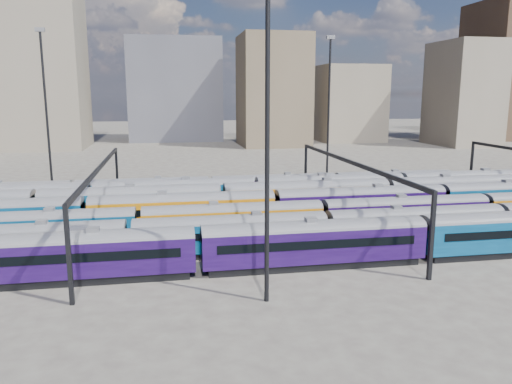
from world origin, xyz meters
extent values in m
plane|color=#46403B|center=(0.00, 0.00, 0.00)|extent=(500.00, 500.00, 0.00)
cube|color=black|center=(-20.77, -15.00, 0.37)|extent=(20.07, 2.60, 0.74)
cube|color=#170734|center=(-20.77, -15.00, 2.27)|extent=(21.12, 3.06, 3.06)
cylinder|color=#4C4C51|center=(-20.77, -15.00, 3.80)|extent=(21.12, 3.06, 3.06)
cube|color=black|center=(-20.77, -16.55, 2.64)|extent=(18.59, 0.06, 0.79)
cube|color=black|center=(-20.77, -13.45, 2.64)|extent=(18.59, 0.06, 0.79)
cube|color=slate|center=(-20.77, -15.00, 4.62)|extent=(1.06, 0.95, 0.37)
cube|color=black|center=(0.95, -15.00, 0.37)|extent=(20.07, 2.60, 0.74)
cube|color=#170734|center=(0.95, -15.00, 2.27)|extent=(21.12, 3.06, 3.06)
cylinder|color=#4C4C51|center=(0.95, -15.00, 3.80)|extent=(21.12, 3.06, 3.06)
cube|color=black|center=(0.95, -16.55, 2.64)|extent=(18.59, 0.06, 0.79)
cube|color=black|center=(0.95, -13.45, 2.64)|extent=(18.59, 0.06, 0.79)
cube|color=slate|center=(0.95, -15.00, 4.62)|extent=(1.06, 0.95, 0.37)
cube|color=black|center=(22.68, -13.45, 2.64)|extent=(18.59, 0.06, 0.79)
cube|color=black|center=(-26.26, -10.00, 0.34)|extent=(18.44, 2.39, 0.68)
cube|color=#170734|center=(-26.26, -10.00, 2.09)|extent=(19.41, 2.81, 2.81)
cylinder|color=#4C4C51|center=(-26.26, -10.00, 3.49)|extent=(19.41, 2.81, 2.81)
cube|color=black|center=(-26.26, -11.43, 2.42)|extent=(17.08, 0.06, 0.73)
cube|color=black|center=(-26.26, -8.57, 2.42)|extent=(17.08, 0.06, 0.73)
cube|color=slate|center=(-26.26, -10.00, 4.24)|extent=(0.97, 0.87, 0.34)
cube|color=black|center=(-6.24, -10.00, 0.34)|extent=(18.44, 2.39, 0.68)
cube|color=#053254|center=(-6.24, -10.00, 2.09)|extent=(19.41, 2.81, 2.81)
cylinder|color=#4C4C51|center=(-6.24, -10.00, 3.49)|extent=(19.41, 2.81, 2.81)
cube|color=black|center=(-6.24, -11.43, 2.42)|extent=(17.08, 0.06, 0.73)
cube|color=black|center=(-6.24, -8.57, 2.42)|extent=(17.08, 0.06, 0.73)
cube|color=slate|center=(-6.24, -10.00, 4.24)|extent=(0.97, 0.87, 0.34)
cube|color=black|center=(13.77, -10.00, 0.34)|extent=(18.44, 2.39, 0.68)
cube|color=#AA6006|center=(13.77, -10.00, 2.09)|extent=(19.41, 2.81, 2.81)
cylinder|color=#4C4C51|center=(13.77, -10.00, 3.49)|extent=(19.41, 2.81, 2.81)
cube|color=black|center=(13.77, -11.43, 2.42)|extent=(17.08, 0.06, 0.73)
cube|color=black|center=(13.77, -8.57, 2.42)|extent=(17.08, 0.06, 0.73)
cube|color=slate|center=(13.77, -10.00, 4.24)|extent=(0.97, 0.87, 0.34)
cube|color=black|center=(-25.81, -5.00, 0.35)|extent=(18.87, 2.45, 0.70)
cube|color=#053254|center=(-25.81, -5.00, 2.14)|extent=(19.87, 2.88, 2.88)
cylinder|color=#4C4C51|center=(-25.81, -5.00, 3.58)|extent=(19.87, 2.88, 2.88)
cube|color=black|center=(-25.81, -6.46, 2.48)|extent=(17.48, 0.06, 0.74)
cube|color=black|center=(-25.81, -3.54, 2.48)|extent=(17.48, 0.06, 0.74)
cube|color=slate|center=(-25.81, -5.00, 4.34)|extent=(0.99, 0.89, 0.35)
cube|color=black|center=(-5.34, -5.00, 0.35)|extent=(18.87, 2.45, 0.70)
cube|color=#AA6006|center=(-5.34, -5.00, 2.14)|extent=(19.87, 2.88, 2.88)
cylinder|color=#4C4C51|center=(-5.34, -5.00, 3.58)|extent=(19.87, 2.88, 2.88)
cube|color=black|center=(-5.34, -6.46, 2.48)|extent=(17.48, 0.06, 0.74)
cube|color=black|center=(-5.34, -3.54, 2.48)|extent=(17.48, 0.06, 0.74)
cube|color=slate|center=(-5.34, -5.00, 4.34)|extent=(0.99, 0.89, 0.35)
cube|color=black|center=(15.12, -5.00, 0.35)|extent=(18.87, 2.45, 0.70)
cube|color=#170734|center=(15.12, -5.00, 2.14)|extent=(19.87, 2.88, 2.88)
cylinder|color=#4C4C51|center=(15.12, -5.00, 3.58)|extent=(19.87, 2.88, 2.88)
cube|color=black|center=(15.12, -6.46, 2.48)|extent=(17.48, 0.06, 0.74)
cube|color=black|center=(15.12, -3.54, 2.48)|extent=(17.48, 0.06, 0.74)
cube|color=slate|center=(15.12, -5.00, 4.34)|extent=(0.99, 0.89, 0.35)
cube|color=black|center=(-10.66, 0.00, 0.38)|extent=(20.51, 2.66, 0.76)
cube|color=#AA6006|center=(-10.66, 0.00, 2.32)|extent=(21.59, 3.13, 3.13)
cylinder|color=#4C4C51|center=(-10.66, 0.00, 3.89)|extent=(21.59, 3.13, 3.13)
cube|color=black|center=(-10.66, -1.59, 2.70)|extent=(19.00, 0.06, 0.81)
cube|color=black|center=(-10.66, 1.59, 2.70)|extent=(19.00, 0.06, 0.81)
cube|color=slate|center=(-10.66, 0.00, 4.72)|extent=(1.08, 0.97, 0.38)
cube|color=black|center=(11.53, 0.00, 0.38)|extent=(20.51, 2.66, 0.76)
cube|color=#170734|center=(11.53, 0.00, 2.32)|extent=(21.59, 3.13, 3.13)
cylinder|color=#4C4C51|center=(11.53, 0.00, 3.89)|extent=(21.59, 3.13, 3.13)
cube|color=black|center=(11.53, -1.59, 2.70)|extent=(19.00, 0.06, 0.81)
cube|color=black|center=(11.53, 1.59, 2.70)|extent=(19.00, 0.06, 0.81)
cube|color=slate|center=(11.53, 0.00, 4.72)|extent=(1.08, 0.97, 0.38)
cube|color=black|center=(33.72, 1.59, 2.70)|extent=(19.00, 0.06, 0.81)
cube|color=black|center=(-16.88, 5.00, 0.39)|extent=(21.09, 2.74, 0.78)
cube|color=#053254|center=(-16.88, 5.00, 2.39)|extent=(22.20, 3.22, 3.22)
cylinder|color=#4C4C51|center=(-16.88, 5.00, 4.00)|extent=(22.20, 3.22, 3.22)
cube|color=black|center=(-16.88, 3.37, 2.77)|extent=(19.53, 0.06, 0.83)
cube|color=black|center=(-16.88, 6.63, 2.77)|extent=(19.53, 0.06, 0.83)
cube|color=slate|center=(-16.88, 5.00, 4.85)|extent=(1.11, 1.00, 0.39)
cube|color=black|center=(5.91, 5.00, 0.39)|extent=(21.09, 2.74, 0.78)
cube|color=#AA6006|center=(5.91, 5.00, 2.39)|extent=(22.20, 3.22, 3.22)
cylinder|color=#4C4C51|center=(5.91, 5.00, 4.00)|extent=(22.20, 3.22, 3.22)
cube|color=black|center=(5.91, 3.37, 2.77)|extent=(19.53, 0.06, 0.83)
cube|color=black|center=(5.91, 6.63, 2.77)|extent=(19.53, 0.06, 0.83)
cube|color=slate|center=(5.91, 5.00, 4.85)|extent=(1.11, 1.00, 0.39)
cube|color=black|center=(28.71, 5.00, 0.39)|extent=(21.09, 2.74, 0.78)
cube|color=#170734|center=(28.71, 5.00, 2.39)|extent=(22.20, 3.22, 3.22)
cylinder|color=#4C4C51|center=(28.71, 5.00, 4.00)|extent=(22.20, 3.22, 3.22)
cube|color=black|center=(28.71, 3.37, 2.77)|extent=(19.53, 0.06, 0.83)
cube|color=black|center=(28.71, 6.63, 2.77)|extent=(19.53, 0.06, 0.83)
cube|color=slate|center=(28.71, 5.00, 4.85)|extent=(1.11, 1.00, 0.39)
cube|color=black|center=(-33.59, 10.00, 0.38)|extent=(20.53, 2.66, 0.76)
cube|color=#AA6006|center=(-33.59, 10.00, 2.32)|extent=(21.61, 3.13, 3.13)
cylinder|color=#4C4C51|center=(-33.59, 10.00, 3.89)|extent=(21.61, 3.13, 3.13)
cube|color=black|center=(-33.59, 11.59, 2.70)|extent=(19.02, 0.06, 0.81)
cube|color=slate|center=(-33.59, 10.00, 4.72)|extent=(1.08, 0.97, 0.38)
cube|color=black|center=(-11.39, 10.00, 0.38)|extent=(20.53, 2.66, 0.76)
cube|color=#053254|center=(-11.39, 10.00, 2.32)|extent=(21.61, 3.13, 3.13)
cylinder|color=#4C4C51|center=(-11.39, 10.00, 3.89)|extent=(21.61, 3.13, 3.13)
cube|color=black|center=(-11.39, 8.41, 2.70)|extent=(19.02, 0.06, 0.81)
cube|color=black|center=(-11.39, 11.59, 2.70)|extent=(19.02, 0.06, 0.81)
cube|color=slate|center=(-11.39, 10.00, 4.72)|extent=(1.08, 0.97, 0.38)
cube|color=black|center=(10.82, 10.00, 0.38)|extent=(20.53, 2.66, 0.76)
cube|color=#AA6006|center=(10.82, 10.00, 2.32)|extent=(21.61, 3.13, 3.13)
cylinder|color=#4C4C51|center=(10.82, 10.00, 3.89)|extent=(21.61, 3.13, 3.13)
cube|color=black|center=(10.82, 8.41, 2.70)|extent=(19.02, 0.06, 0.81)
cube|color=black|center=(10.82, 11.59, 2.70)|extent=(19.02, 0.06, 0.81)
cube|color=slate|center=(10.82, 10.00, 4.72)|extent=(1.08, 0.97, 0.38)
cube|color=black|center=(33.03, 10.00, 0.38)|extent=(20.53, 2.66, 0.76)
cube|color=#170734|center=(33.03, 10.00, 2.32)|extent=(21.61, 3.13, 3.13)
cylinder|color=#4C4C51|center=(33.03, 10.00, 3.89)|extent=(21.61, 3.13, 3.13)
cube|color=black|center=(33.03, 8.41, 2.70)|extent=(19.02, 0.06, 0.81)
cube|color=black|center=(33.03, 11.59, 2.70)|extent=(19.02, 0.06, 0.81)
cube|color=slate|center=(33.03, 10.00, 4.72)|extent=(1.08, 0.97, 0.38)
cube|color=black|center=(-35.46, 15.00, 0.33)|extent=(18.00, 2.34, 0.66)
cube|color=#AA6006|center=(-35.46, 15.00, 2.04)|extent=(18.95, 2.75, 2.75)
cube|color=black|center=(-35.46, 16.39, 2.37)|extent=(16.67, 0.06, 0.71)
cube|color=black|center=(-15.92, 15.00, 0.33)|extent=(18.00, 2.34, 0.66)
cube|color=#053254|center=(-15.92, 15.00, 2.04)|extent=(18.95, 2.75, 2.75)
cylinder|color=#4C4C51|center=(-15.92, 15.00, 3.41)|extent=(18.95, 2.75, 2.75)
cube|color=black|center=(-15.92, 13.61, 2.37)|extent=(16.67, 0.06, 0.71)
cube|color=black|center=(-15.92, 16.39, 2.37)|extent=(16.67, 0.06, 0.71)
cube|color=slate|center=(-15.92, 15.00, 4.14)|extent=(0.95, 0.85, 0.33)
cube|color=black|center=(3.63, 15.00, 0.33)|extent=(18.00, 2.34, 0.66)
cube|color=#170734|center=(3.63, 15.00, 2.04)|extent=(18.95, 2.75, 2.75)
cylinder|color=#4C4C51|center=(3.63, 15.00, 3.41)|extent=(18.95, 2.75, 2.75)
cube|color=black|center=(3.63, 13.61, 2.37)|extent=(16.67, 0.06, 0.71)
cube|color=black|center=(3.63, 16.39, 2.37)|extent=(16.67, 0.06, 0.71)
cube|color=slate|center=(3.63, 15.00, 4.14)|extent=(0.95, 0.85, 0.33)
cube|color=black|center=(23.18, 15.00, 0.33)|extent=(18.00, 2.34, 0.66)
cube|color=#053254|center=(23.18, 15.00, 2.04)|extent=(18.95, 2.75, 2.75)
cylinder|color=#4C4C51|center=(23.18, 15.00, 3.41)|extent=(18.95, 2.75, 2.75)
cube|color=black|center=(23.18, 13.61, 2.37)|extent=(16.67, 0.06, 0.71)
cube|color=black|center=(23.18, 16.39, 2.37)|extent=(16.67, 0.06, 0.71)
cube|color=slate|center=(23.18, 15.00, 4.14)|extent=(0.95, 0.85, 0.33)
cube|color=black|center=(-20.00, -20.00, 4.00)|extent=(0.35, 0.35, 8.00)
cube|color=black|center=(-20.00, 20.00, 4.00)|extent=(0.35, 0.35, 8.00)
cube|color=black|center=(-20.00, 0.00, 7.80)|extent=(0.30, 40.00, 0.45)
cube|color=black|center=(10.00, -20.00, 4.00)|extent=(0.35, 0.35, 8.00)
cube|color=black|center=(10.00, 20.00, 4.00)|extent=(0.35, 0.35, 8.00)
cube|color=black|center=(10.00, 0.00, 7.80)|extent=(0.30, 40.00, 0.45)
cube|color=black|center=(40.00, 20.00, 4.00)|extent=(0.35, 0.35, 8.00)
cylinder|color=black|center=(-30.00, 22.00, 12.50)|extent=(0.36, 0.36, 25.00)
cube|color=slate|center=(-30.00, 22.00, 25.30)|extent=(1.40, 0.50, 0.60)
cylinder|color=black|center=(-5.00, -22.00, 12.50)|extent=(0.36, 0.36, 25.00)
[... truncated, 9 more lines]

